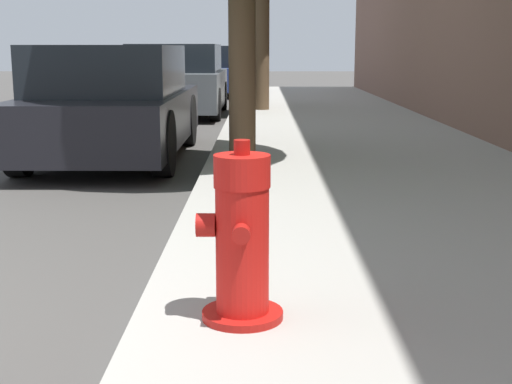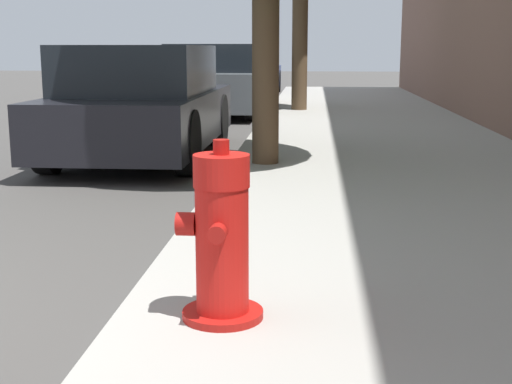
% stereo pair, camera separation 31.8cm
% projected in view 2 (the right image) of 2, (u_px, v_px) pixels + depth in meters
% --- Properties ---
extents(fire_hydrant, '(0.39, 0.38, 0.81)m').
position_uv_depth(fire_hydrant, '(221.00, 240.00, 3.15)').
color(fire_hydrant, '#A91511').
rests_on(fire_hydrant, sidewalk_slab).
extents(parked_car_near, '(1.75, 4.09, 1.39)m').
position_uv_depth(parked_car_near, '(143.00, 104.00, 8.83)').
color(parked_car_near, black).
rests_on(parked_car_near, ground_plane).
extents(parked_car_mid, '(1.89, 3.91, 1.43)m').
position_uv_depth(parked_car_mid, '(216.00, 81.00, 14.57)').
color(parked_car_mid, '#4C5156').
rests_on(parked_car_mid, ground_plane).
extents(parked_car_far, '(1.84, 4.46, 1.42)m').
position_uv_depth(parked_car_far, '(247.00, 71.00, 20.90)').
color(parked_car_far, navy).
rests_on(parked_car_far, ground_plane).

